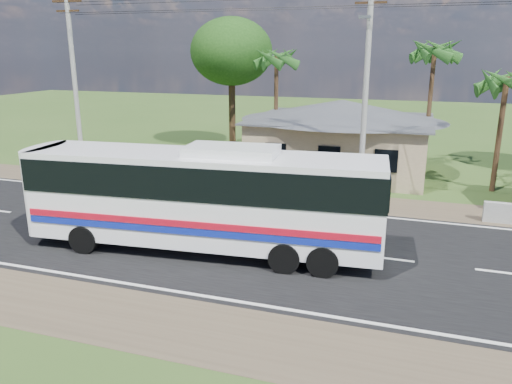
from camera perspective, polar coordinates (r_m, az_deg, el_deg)
ground at (r=19.63m, az=0.59°, el=-5.91°), size 120.00×120.00×0.00m
road at (r=19.62m, az=0.59°, el=-5.88°), size 120.00×16.00×0.03m
house at (r=31.04m, az=9.71°, el=7.12°), size 12.40×10.00×5.00m
utility_poles at (r=24.06m, az=11.66°, el=11.99°), size 32.80×2.22×11.00m
palm_near at (r=28.69m, az=26.71°, el=11.13°), size 2.80×2.80×6.70m
palm_mid at (r=32.87m, az=19.74°, el=14.84°), size 2.80×2.80×8.20m
palm_far at (r=34.69m, az=2.36°, el=14.95°), size 2.80×2.80×7.70m
tree_behind_house at (r=37.84m, az=-2.83°, el=15.70°), size 6.00×6.00×9.61m
coach_bus at (r=18.32m, az=-5.96°, el=0.04°), size 13.22×3.87×4.05m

